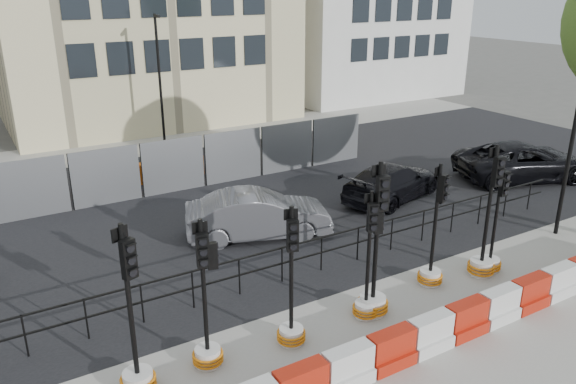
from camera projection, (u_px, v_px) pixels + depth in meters
ground at (348, 291)px, 13.96m from camera, size 120.00×120.00×0.00m
sidewalk_near at (435, 354)px, 11.54m from camera, size 40.00×6.00×0.02m
road at (228, 202)px, 19.59m from camera, size 40.00×14.00×0.03m
sidewalk_far at (148, 144)px, 26.84m from camera, size 40.00×4.00×0.02m
kerb_railing at (322, 248)px, 14.69m from camera, size 18.00×0.04×1.00m
heras_fencing at (196, 164)px, 21.61m from camera, size 14.33×1.72×2.00m
lamp_post_far at (160, 78)px, 25.15m from camera, size 0.12×0.56×6.00m
lamp_post_near at (574, 131)px, 16.03m from camera, size 0.12×0.56×6.00m
barrier_row at (430, 335)px, 11.58m from camera, size 15.70×0.50×0.80m
traffic_signal_a at (136, 359)px, 10.27m from camera, size 0.67×0.67×3.42m
traffic_signal_b at (207, 333)px, 10.98m from camera, size 0.62×0.62×3.17m
traffic_signal_c at (291, 317)px, 11.69m from camera, size 0.62×0.62×3.13m
traffic_signal_d at (367, 289)px, 12.61m from camera, size 0.61×0.61×3.07m
traffic_signal_e at (374, 285)px, 12.72m from camera, size 0.73×0.73×3.69m
traffic_signal_f at (432, 257)px, 14.02m from camera, size 0.63×0.63×3.21m
traffic_signal_g at (484, 250)px, 14.47m from camera, size 0.70×0.70×3.54m
traffic_signal_h at (492, 249)px, 14.72m from camera, size 0.60×0.60×3.04m
car_b at (258, 215)px, 16.73m from camera, size 4.15×5.22×1.42m
car_c at (393, 182)px, 19.77m from camera, size 4.19×5.40×1.28m
car_d at (523, 161)px, 21.73m from camera, size 5.72×6.77×1.46m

